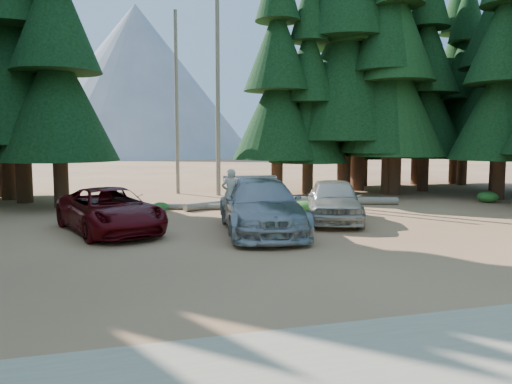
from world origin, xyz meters
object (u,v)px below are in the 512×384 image
at_px(log_left, 228,203).
at_px(log_mid, 200,207).
at_px(log_right, 337,200).
at_px(red_pickup, 110,210).
at_px(silver_minivan_center, 261,206).
at_px(silver_minivan_right, 334,200).
at_px(frisbee_player, 231,194).

relative_size(log_left, log_mid, 1.46).
xyz_separation_m(log_left, log_right, (5.07, -0.49, 0.02)).
bearing_deg(red_pickup, silver_minivan_center, -33.47).
bearing_deg(silver_minivan_right, log_right, 84.13).
bearing_deg(log_mid, frisbee_player, -70.32).
bearing_deg(log_right, log_left, -165.62).
relative_size(silver_minivan_center, log_mid, 1.88).
relative_size(frisbee_player, log_right, 0.29).
bearing_deg(log_left, silver_minivan_right, -85.82).
relative_size(log_left, log_right, 0.81).
height_order(red_pickup, log_mid, red_pickup).
bearing_deg(log_right, red_pickup, -136.34).
xyz_separation_m(silver_minivan_center, frisbee_player, (-0.87, 0.52, 0.38)).
bearing_deg(red_pickup, log_right, 5.97).
bearing_deg(red_pickup, log_mid, 32.54).
relative_size(red_pickup, log_left, 1.14).
bearing_deg(silver_minivan_right, log_left, 140.03).
bearing_deg(log_left, frisbee_player, -127.14).
height_order(red_pickup, frisbee_player, frisbee_player).
relative_size(silver_minivan_right, log_right, 0.83).
distance_m(silver_minivan_center, log_mid, 5.91).
relative_size(red_pickup, log_mid, 1.65).
bearing_deg(silver_minivan_right, frisbee_player, -149.01).
height_order(log_left, log_mid, log_left).
height_order(frisbee_player, log_right, frisbee_player).
distance_m(silver_minivan_right, log_left, 5.78).
xyz_separation_m(silver_minivan_center, log_left, (0.33, 6.26, -0.69)).
relative_size(red_pickup, silver_minivan_center, 0.88).
bearing_deg(frisbee_player, log_left, -90.25).
bearing_deg(silver_minivan_center, log_mid, 107.85).
bearing_deg(log_left, red_pickup, -160.88).
bearing_deg(silver_minivan_right, red_pickup, -159.92).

